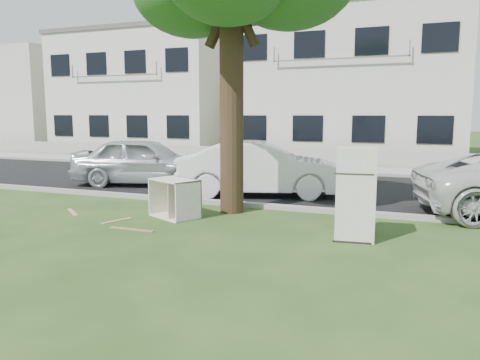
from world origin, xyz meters
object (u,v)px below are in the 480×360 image
at_px(fridge, 356,194).
at_px(car_left, 145,161).
at_px(cabinet, 175,198).
at_px(car_center, 260,169).

bearing_deg(fridge, car_left, 142.71).
bearing_deg(fridge, cabinet, 167.25).
bearing_deg(car_center, fridge, -156.60).
relative_size(car_center, car_left, 1.02).
relative_size(cabinet, car_center, 0.24).
relative_size(cabinet, car_left, 0.24).
height_order(fridge, car_left, fridge).
xyz_separation_m(fridge, cabinet, (-3.97, 0.41, -0.41)).
xyz_separation_m(fridge, car_left, (-7.19, 4.24, -0.07)).
distance_m(fridge, car_center, 4.84).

